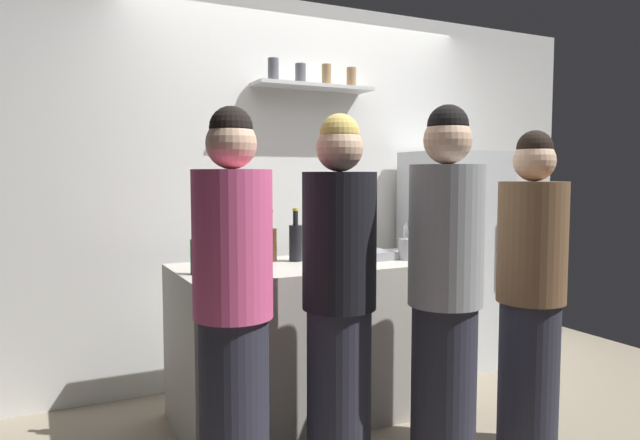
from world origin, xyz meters
The scene contains 14 objects.
ground_plane centered at (0.00, 0.00, 0.00)m, with size 5.28×5.28×0.00m, color gray.
back_wall_assembly centered at (0.00, 1.25, 1.30)m, with size 4.80×0.32×2.60m.
refrigerator centered at (1.04, 0.85, 0.79)m, with size 0.63×0.61×1.57m.
counter centered at (-0.24, 0.49, 0.45)m, with size 1.67×0.73×0.89m, color #B7B2A8.
baking_pan centered at (0.05, 0.48, 0.92)m, with size 0.34×0.24×0.05m, color gray.
utensil_holder centered at (0.28, 0.36, 0.96)m, with size 0.10×0.10×0.23m.
wine_bottle_dark_glass centered at (-0.35, 0.61, 1.01)m, with size 0.08×0.08×0.32m.
wine_bottle_amber_glass centered at (-0.48, 0.67, 1.00)m, with size 0.08×0.08×0.31m.
wine_bottle_green_glass centered at (-0.99, 0.41, 0.99)m, with size 0.07×0.07×0.27m.
water_bottle_plastic centered at (-0.16, 0.33, 1.00)m, with size 0.09×0.09×0.25m.
person_grey_hoodie centered at (-0.06, -0.43, 0.85)m, with size 0.34×0.34×1.72m.
person_blonde centered at (-0.49, -0.20, 0.83)m, with size 0.34×0.34×1.68m.
person_pink_top centered at (-0.98, -0.17, 0.84)m, with size 0.34×0.34×1.69m.
person_brown_jacket centered at (0.50, -0.41, 0.80)m, with size 0.34×0.34×1.62m.
Camera 1 is at (-1.74, -2.52, 1.40)m, focal length 32.63 mm.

